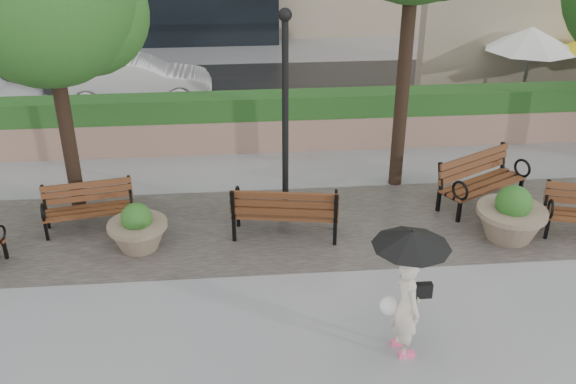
{
  "coord_description": "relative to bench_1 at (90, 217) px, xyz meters",
  "views": [
    {
      "loc": [
        -0.85,
        -7.64,
        6.19
      ],
      "look_at": [
        0.03,
        2.32,
        1.1
      ],
      "focal_mm": 40.0,
      "sensor_mm": 36.0,
      "label": 1
    }
  ],
  "objects": [
    {
      "name": "ground",
      "position": [
        3.65,
        -3.27,
        -0.26
      ],
      "size": [
        100.0,
        100.0,
        0.0
      ],
      "primitive_type": "plane",
      "color": "gray",
      "rests_on": "ground"
    },
    {
      "name": "cobble_strip",
      "position": [
        3.65,
        -0.27,
        -0.26
      ],
      "size": [
        28.0,
        3.2,
        0.01
      ],
      "primitive_type": "cube",
      "color": "#383330",
      "rests_on": "ground"
    },
    {
      "name": "hedge_wall",
      "position": [
        3.65,
        3.73,
        0.4
      ],
      "size": [
        24.0,
        0.8,
        1.35
      ],
      "color": "#956E60",
      "rests_on": "ground"
    },
    {
      "name": "asphalt_street",
      "position": [
        3.65,
        7.73,
        -0.26
      ],
      "size": [
        40.0,
        7.0,
        0.0
      ],
      "primitive_type": "cube",
      "color": "black",
      "rests_on": "ground"
    },
    {
      "name": "bench_1",
      "position": [
        0.0,
        0.0,
        0.0
      ],
      "size": [
        1.74,
        0.94,
        0.89
      ],
      "rotation": [
        0.0,
        0.0,
        0.18
      ],
      "color": "brown",
      "rests_on": "ground"
    },
    {
      "name": "bench_2",
      "position": [
        3.67,
        -0.59,
        0.05
      ],
      "size": [
        2.04,
        1.08,
        1.05
      ],
      "rotation": [
        0.0,
        0.0,
        2.98
      ],
      "color": "brown",
      "rests_on": "ground"
    },
    {
      "name": "bench_3",
      "position": [
        7.73,
        0.31,
        0.04
      ],
      "size": [
        2.05,
        1.6,
        1.04
      ],
      "rotation": [
        0.0,
        0.0,
        0.5
      ],
      "color": "brown",
      "rests_on": "ground"
    },
    {
      "name": "planter_left",
      "position": [
        0.99,
        -0.78,
        0.09
      ],
      "size": [
        1.07,
        1.07,
        0.89
      ],
      "color": "#7F6B56",
      "rests_on": "ground"
    },
    {
      "name": "planter_right",
      "position": [
        7.8,
        -1.04,
        0.15
      ],
      "size": [
        1.27,
        1.27,
        1.06
      ],
      "color": "#7F6B56",
      "rests_on": "ground"
    },
    {
      "name": "lamppost",
      "position": [
        3.73,
        0.09,
        1.53
      ],
      "size": [
        0.28,
        0.28,
        4.07
      ],
      "color": "black",
      "rests_on": "ground"
    },
    {
      "name": "tree_0",
      "position": [
        -0.23,
        0.89,
        3.85
      ],
      "size": [
        3.36,
        3.24,
        5.85
      ],
      "color": "black",
      "rests_on": "ground"
    },
    {
      "name": "patio_umb_white",
      "position": [
        10.96,
        5.9,
        1.73
      ],
      "size": [
        2.5,
        2.5,
        2.3
      ],
      "color": "black",
      "rests_on": "ground"
    },
    {
      "name": "car_right",
      "position": [
        0.02,
        7.21,
        0.45
      ],
      "size": [
        4.39,
        1.66,
        1.43
      ],
      "primitive_type": "imported",
      "rotation": [
        0.0,
        0.0,
        1.61
      ],
      "color": "silver",
      "rests_on": "ground"
    },
    {
      "name": "pedestrian",
      "position": [
        5.06,
        -3.9,
        0.92
      ],
      "size": [
        1.06,
        1.06,
        1.95
      ],
      "rotation": [
        0.0,
        0.0,
        1.76
      ],
      "color": "beige",
      "rests_on": "ground"
    }
  ]
}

